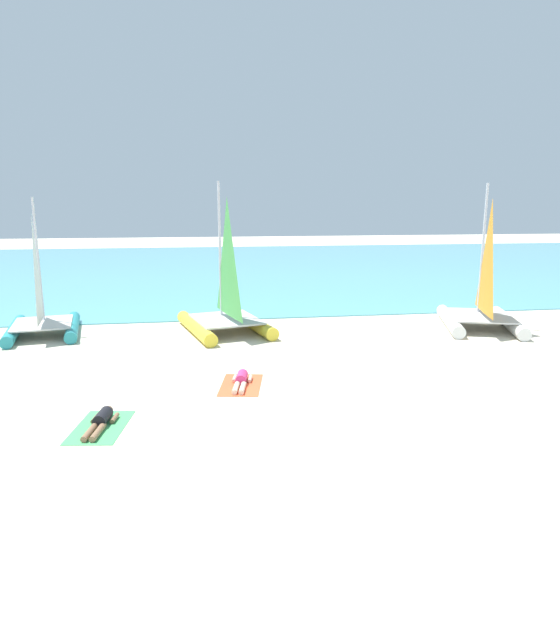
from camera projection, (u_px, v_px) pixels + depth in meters
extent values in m
plane|color=beige|center=(261.00, 321.00, 23.02)|extent=(120.00, 120.00, 0.00)
cube|color=#5BB2C1|center=(231.00, 267.00, 42.69)|extent=(120.00, 40.00, 0.05)
cylinder|color=yellow|center=(196.00, 328.00, 20.71)|extent=(1.55, 4.43, 0.51)
cylinder|color=yellow|center=(252.00, 323.00, 21.59)|extent=(1.55, 4.43, 0.51)
cube|color=silver|center=(226.00, 319.00, 20.90)|extent=(2.93, 3.31, 0.06)
cylinder|color=silver|center=(220.00, 251.00, 20.91)|extent=(0.11, 0.11, 5.28)
pyramid|color=#4CA54C|center=(228.00, 257.00, 20.01)|extent=(0.61, 2.27, 4.44)
cylinder|color=teal|center=(14.00, 331.00, 20.33)|extent=(1.13, 3.99, 0.45)
cylinder|color=teal|center=(73.00, 327.00, 20.98)|extent=(1.13, 3.99, 0.45)
cube|color=silver|center=(43.00, 323.00, 20.43)|extent=(2.49, 2.86, 0.06)
cylinder|color=silver|center=(38.00, 260.00, 20.46)|extent=(0.09, 0.09, 4.73)
pyramid|color=white|center=(36.00, 267.00, 19.62)|extent=(0.41, 2.06, 3.98)
cylinder|color=white|center=(450.00, 320.00, 21.99)|extent=(1.80, 4.35, 0.50)
cylinder|color=white|center=(509.00, 322.00, 21.65)|extent=(1.80, 4.35, 0.50)
cube|color=silver|center=(481.00, 316.00, 21.56)|extent=(3.04, 3.38, 0.06)
cylinder|color=silver|center=(483.00, 250.00, 21.62)|extent=(0.10, 0.10, 5.24)
pyramid|color=orange|center=(488.00, 256.00, 20.65)|extent=(0.75, 2.22, 4.40)
cube|color=#4CB266|center=(101.00, 427.00, 12.11)|extent=(1.36, 2.04, 0.01)
cylinder|color=black|center=(103.00, 417.00, 12.28)|extent=(0.39, 0.66, 0.30)
sphere|color=#8C6647|center=(108.00, 410.00, 12.68)|extent=(0.22, 0.22, 0.22)
cylinder|color=#8C6647|center=(90.00, 432.00, 11.66)|extent=(0.25, 0.79, 0.14)
cylinder|color=#8C6647|center=(98.00, 432.00, 11.66)|extent=(0.25, 0.79, 0.14)
cylinder|color=#8C6647|center=(96.00, 418.00, 12.44)|extent=(0.16, 0.46, 0.10)
cylinder|color=#8C6647|center=(115.00, 418.00, 12.45)|extent=(0.16, 0.46, 0.10)
cube|color=#EA5933|center=(241.00, 385.00, 14.92)|extent=(1.44, 2.07, 0.01)
cylinder|color=#D83372|center=(242.00, 377.00, 15.09)|extent=(0.41, 0.67, 0.30)
sphere|color=beige|center=(243.00, 373.00, 15.49)|extent=(0.22, 0.22, 0.22)
cylinder|color=beige|center=(236.00, 388.00, 14.47)|extent=(0.28, 0.79, 0.14)
cylinder|color=beige|center=(243.00, 388.00, 14.47)|extent=(0.28, 0.79, 0.14)
cylinder|color=beige|center=(235.00, 378.00, 15.26)|extent=(0.18, 0.46, 0.10)
cylinder|color=beige|center=(250.00, 379.00, 15.25)|extent=(0.18, 0.46, 0.10)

